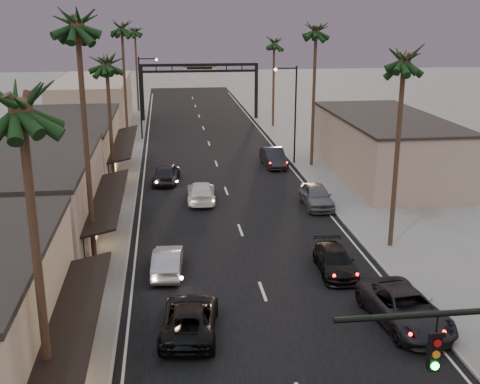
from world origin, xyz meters
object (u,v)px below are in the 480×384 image
object	(u,v)px
arch	(200,77)
palm_ld	(121,24)
palm_ra	(405,53)
curbside_black	(335,261)
palm_la	(19,94)
palm_rc	(274,39)
oncoming_pickup	(190,318)
palm_lc	(106,58)
palm_far	(135,28)
palm_rb	(316,26)
palm_lb	(77,17)
curbside_near	(405,308)
oncoming_silver	(167,261)
streetlight_left	(143,91)
streetlight_right	(293,107)

from	to	relation	value
arch	palm_ld	world-z (taller)	palm_ld
palm_ld	palm_ra	bearing A→B (deg)	-60.98
palm_ld	curbside_black	distance (m)	38.36
palm_la	palm_rc	bearing A→B (deg)	72.63
palm_la	oncoming_pickup	xyz separation A→B (m)	(4.76, 6.36, -10.73)
arch	palm_ra	size ratio (longest dim) A/B	1.15
palm_lc	palm_far	xyz separation A→B (m)	(0.30, 42.00, 0.97)
palm_rb	oncoming_pickup	world-z (taller)	palm_rb
palm_la	palm_lb	distance (m)	13.14
palm_la	palm_rc	xyz separation A→B (m)	(17.20, 55.00, -0.97)
arch	palm_ra	xyz separation A→B (m)	(8.60, -46.00, 5.91)
palm_la	curbside_black	bearing A→B (deg)	42.58
arch	curbside_near	xyz separation A→B (m)	(5.84, -55.07, -4.74)
palm_la	oncoming_silver	distance (m)	17.19
streetlight_left	palm_rc	xyz separation A→B (m)	(15.52, 6.00, 5.14)
streetlight_left	oncoming_silver	world-z (taller)	streetlight_left
arch	palm_la	world-z (taller)	palm_la
streetlight_left	palm_rb	world-z (taller)	palm_rb
streetlight_right	palm_far	bearing A→B (deg)	114.76
palm_rc	curbside_near	xyz separation A→B (m)	(-2.76, -49.07, -9.67)
arch	palm_far	bearing A→B (deg)	136.05
palm_lc	streetlight_right	bearing A→B (deg)	30.11
palm_ld	palm_rb	xyz separation A→B (m)	(17.20, -11.00, 0.00)
arch	palm_rc	distance (m)	11.59
streetlight_right	oncoming_pickup	size ratio (longest dim) A/B	1.75
palm_ld	palm_lb	bearing A→B (deg)	-90.00
palm_lb	palm_far	size ratio (longest dim) A/B	1.15
palm_rc	curbside_near	world-z (taller)	palm_rc
arch	oncoming_pickup	size ratio (longest dim) A/B	2.96
palm_rb	palm_far	world-z (taller)	palm_rb
palm_la	oncoming_silver	world-z (taller)	palm_la
palm_lc	palm_far	distance (m)	42.01
arch	palm_lc	distance (m)	35.41
palm_ld	palm_rb	bearing A→B (deg)	-32.60
palm_ld	palm_rb	size ratio (longest dim) A/B	1.00
palm_rb	curbside_black	distance (m)	26.35
streetlight_right	curbside_near	xyz separation A→B (m)	(-1.08, -30.07, -4.53)
streetlight_right	oncoming_pickup	world-z (taller)	streetlight_right
palm_lb	palm_ld	world-z (taller)	palm_lb
curbside_black	palm_rb	bearing A→B (deg)	82.42
oncoming_pickup	palm_rb	bearing A→B (deg)	-106.65
palm_rc	curbside_near	distance (m)	50.09
palm_lb	palm_rb	xyz separation A→B (m)	(17.20, 22.00, -0.97)
palm_la	palm_rc	size ratio (longest dim) A/B	1.08
oncoming_silver	palm_rc	bearing A→B (deg)	-103.28
streetlight_left	palm_rb	bearing A→B (deg)	-42.05
oncoming_silver	curbside_black	xyz separation A→B (m)	(9.02, -1.04, -0.04)
arch	oncoming_silver	bearing A→B (deg)	-95.64
palm_la	curbside_black	distance (m)	20.53
palm_lc	curbside_black	size ratio (longest dim) A/B	2.67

